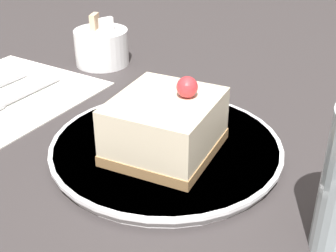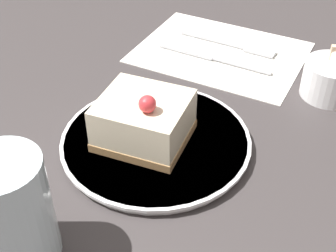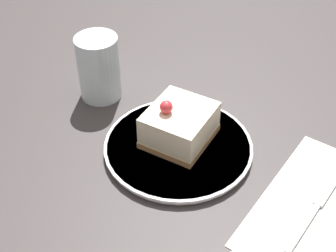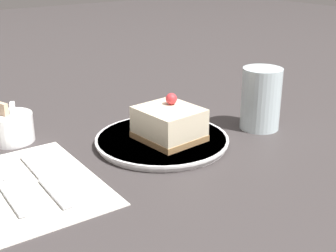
# 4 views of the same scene
# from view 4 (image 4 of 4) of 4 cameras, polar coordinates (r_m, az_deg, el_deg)

# --- Properties ---
(ground_plane) EXTENTS (4.00, 4.00, 0.00)m
(ground_plane) POSITION_cam_4_polar(r_m,az_deg,el_deg) (0.81, -3.44, -2.37)
(ground_plane) COLOR #383333
(plate) EXTENTS (0.23, 0.23, 0.01)m
(plate) POSITION_cam_4_polar(r_m,az_deg,el_deg) (0.81, -0.74, -1.75)
(plate) COLOR white
(plate) RESTS_ON ground_plane
(cake_slice) EXTENTS (0.10, 0.11, 0.08)m
(cake_slice) POSITION_cam_4_polar(r_m,az_deg,el_deg) (0.79, 0.14, 0.31)
(cake_slice) COLOR #9E7547
(cake_slice) RESTS_ON plate
(napkin) EXTENTS (0.20, 0.26, 0.00)m
(napkin) POSITION_cam_4_polar(r_m,az_deg,el_deg) (0.70, -17.08, -7.05)
(napkin) COLOR white
(napkin) RESTS_ON ground_plane
(fork) EXTENTS (0.02, 0.17, 0.00)m
(fork) POSITION_cam_4_polar(r_m,az_deg,el_deg) (0.71, -19.61, -6.82)
(fork) COLOR #B2B2B7
(fork) RESTS_ON napkin
(knife) EXTENTS (0.02, 0.19, 0.00)m
(knife) POSITION_cam_4_polar(r_m,az_deg,el_deg) (0.69, -14.49, -6.85)
(knife) COLOR #B2B2B7
(knife) RESTS_ON napkin
(sugar_bowl) EXTENTS (0.08, 0.08, 0.07)m
(sugar_bowl) POSITION_cam_4_polar(r_m,az_deg,el_deg) (0.86, -18.59, -0.16)
(sugar_bowl) COLOR white
(sugar_bowl) RESTS_ON ground_plane
(drinking_glass) EXTENTS (0.07, 0.07, 0.12)m
(drinking_glass) POSITION_cam_4_polar(r_m,az_deg,el_deg) (0.88, 11.26, 3.29)
(drinking_glass) COLOR silver
(drinking_glass) RESTS_ON ground_plane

